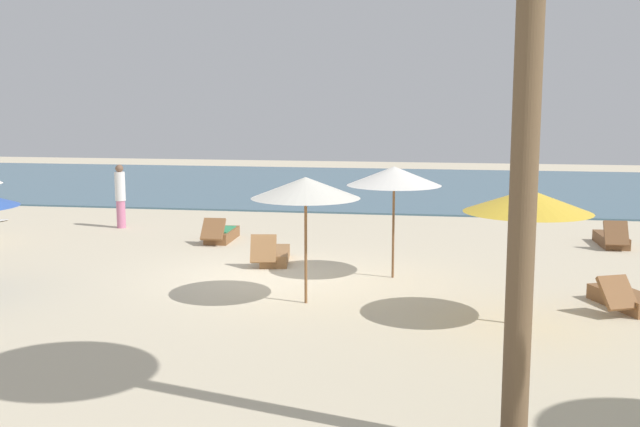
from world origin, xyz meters
name	(u,v)px	position (x,y,z in m)	size (l,w,h in m)	color
ground_plane	(257,276)	(0.00, 0.00, 0.00)	(60.00, 60.00, 0.00)	beige
ocean_water	(354,186)	(0.00, 17.00, 0.03)	(48.00, 16.00, 0.06)	#476B7F
umbrella_0	(306,188)	(1.44, -1.98, 2.13)	(1.98, 1.98, 2.33)	brown
umbrella_2	(528,201)	(5.25, -2.74, 2.08)	(2.08, 2.08, 2.27)	olive
umbrella_3	(394,176)	(2.87, 0.31, 2.14)	(1.96, 1.96, 2.34)	brown
lounger_1	(625,299)	(7.14, -1.39, 0.17)	(1.23, 1.78, 0.69)	brown
lounger_3	(274,255)	(0.07, 1.34, 0.17)	(0.83, 1.70, 0.75)	olive
lounger_4	(221,234)	(-1.92, 3.77, 0.18)	(0.65, 1.71, 0.68)	brown
lounger_5	(611,239)	(8.13, 4.74, 0.17)	(0.66, 1.67, 0.73)	brown
person_1	(120,195)	(-5.38, 5.26, 0.95)	(0.40, 0.40, 1.85)	#D17299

